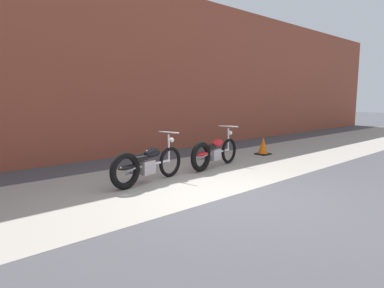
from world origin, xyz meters
TOP-DOWN VIEW (x-y plane):
  - ground_plane at (0.00, 0.00)m, footprint 80.00×80.00m
  - sidewalk_slab at (0.00, 1.75)m, footprint 36.00×3.50m
  - brick_building_wall at (0.00, 5.20)m, footprint 36.00×0.50m
  - motorcycle_black at (-0.66, 1.77)m, footprint 1.99×0.63m
  - motorcycle_red at (1.50, 1.91)m, footprint 1.99×0.64m
  - traffic_cone at (4.14, 2.26)m, footprint 0.40×0.40m

SIDE VIEW (x-z plane):
  - ground_plane at x=0.00m, z-range 0.00..0.00m
  - sidewalk_slab at x=0.00m, z-range 0.00..0.01m
  - traffic_cone at x=4.14m, z-range -0.03..0.52m
  - motorcycle_black at x=-0.66m, z-range -0.12..0.91m
  - motorcycle_red at x=1.50m, z-range -0.12..0.91m
  - brick_building_wall at x=0.00m, z-range 0.00..5.21m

